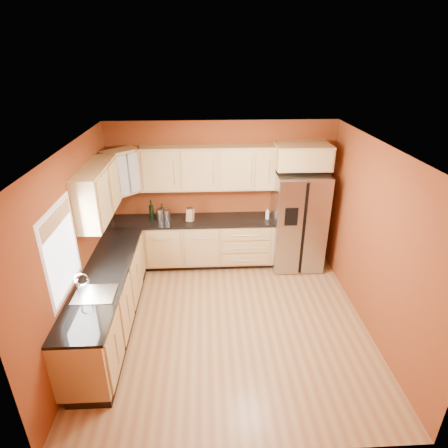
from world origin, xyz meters
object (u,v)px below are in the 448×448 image
at_px(wine_bottle_a, 151,210).
at_px(soap_dispenser, 267,214).
at_px(refrigerator, 298,220).
at_px(canister_left, 160,215).
at_px(knife_block, 190,215).

distance_m(wine_bottle_a, soap_dispenser, 2.06).
distance_m(refrigerator, wine_bottle_a, 2.62).
bearing_deg(canister_left, knife_block, -6.92).
relative_size(wine_bottle_a, soap_dispenser, 1.91).
xyz_separation_m(refrigerator, knife_block, (-1.92, 0.02, 0.14)).
height_order(wine_bottle_a, knife_block, wine_bottle_a).
xyz_separation_m(canister_left, soap_dispenser, (1.91, -0.05, -0.01)).
height_order(refrigerator, canister_left, refrigerator).
xyz_separation_m(canister_left, wine_bottle_a, (-0.15, 0.03, 0.08)).
distance_m(wine_bottle_a, knife_block, 0.70).
bearing_deg(soap_dispenser, knife_block, -179.38).
bearing_deg(canister_left, wine_bottle_a, 167.53).
distance_m(knife_block, soap_dispenser, 1.37).
bearing_deg(wine_bottle_a, canister_left, -12.47).
relative_size(canister_left, soap_dispenser, 1.09).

